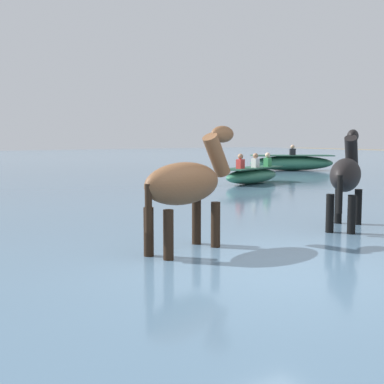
{
  "coord_description": "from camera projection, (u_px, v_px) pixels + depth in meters",
  "views": [
    {
      "loc": [
        -4.29,
        -4.69,
        1.92
      ],
      "look_at": [
        1.31,
        3.93,
        0.83
      ],
      "focal_mm": 49.68,
      "sensor_mm": 36.0,
      "label": 1
    }
  ],
  "objects": [
    {
      "name": "horse_lead_black",
      "position": [
        346.0,
        177.0,
        9.14
      ],
      "size": [
        1.73,
        1.33,
        2.04
      ],
      "color": "black",
      "rests_on": "ground"
    },
    {
      "name": "water_surface",
      "position": [
        34.0,
        199.0,
        14.76
      ],
      "size": [
        90.0,
        90.0,
        0.33
      ],
      "primitive_type": "cube",
      "color": "slate",
      "rests_on": "ground"
    },
    {
      "name": "boat_distant_west",
      "position": [
        292.0,
        163.0,
        24.6
      ],
      "size": [
        3.95,
        3.03,
        1.19
      ],
      "color": "#337556",
      "rests_on": "water_surface"
    },
    {
      "name": "boat_near_port",
      "position": [
        252.0,
        175.0,
        17.82
      ],
      "size": [
        3.03,
        1.84,
        1.02
      ],
      "color": "#337556",
      "rests_on": "water_surface"
    },
    {
      "name": "horse_trailing_bay",
      "position": [
        187.0,
        187.0,
        7.3
      ],
      "size": [
        1.9,
        0.92,
        2.07
      ],
      "color": "brown",
      "rests_on": "ground"
    },
    {
      "name": "ground_plane",
      "position": [
        278.0,
        295.0,
        6.44
      ],
      "size": [
        120.0,
        120.0,
        0.0
      ],
      "primitive_type": "plane",
      "color": "#756B56"
    }
  ]
}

